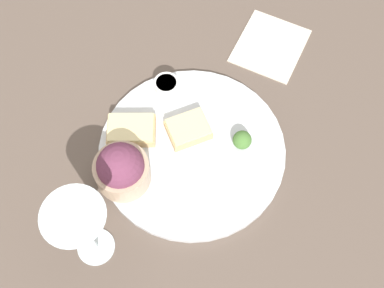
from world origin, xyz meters
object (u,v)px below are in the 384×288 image
at_px(salad_bowl, 121,169).
at_px(napkin, 270,45).
at_px(cheese_toast_far, 188,129).
at_px(sauce_ramekin, 167,87).
at_px(cheese_toast_near, 131,130).
at_px(wine_glass, 80,226).

distance_m(salad_bowl, napkin, 0.42).
relative_size(salad_bowl, napkin, 0.51).
bearing_deg(cheese_toast_far, sauce_ramekin, 116.60).
distance_m(cheese_toast_far, napkin, 0.27).
height_order(cheese_toast_near, wine_glass, wine_glass).
height_order(cheese_toast_near, cheese_toast_far, same).
distance_m(sauce_ramekin, wine_glass, 0.34).
bearing_deg(sauce_ramekin, cheese_toast_near, -123.72).
relative_size(salad_bowl, cheese_toast_far, 1.04).
height_order(salad_bowl, napkin, salad_bowl).
height_order(cheese_toast_far, wine_glass, wine_glass).
relative_size(cheese_toast_far, wine_glass, 0.51).
xyz_separation_m(salad_bowl, cheese_toast_near, (0.01, 0.09, -0.03)).
distance_m(salad_bowl, sauce_ramekin, 0.20).
bearing_deg(sauce_ramekin, wine_glass, -109.47).
bearing_deg(wine_glass, cheese_toast_far, 55.06).
bearing_deg(salad_bowl, napkin, 47.81).
bearing_deg(sauce_ramekin, salad_bowl, -110.59).
xyz_separation_m(cheese_toast_near, cheese_toast_far, (0.11, 0.00, 0.00)).
height_order(salad_bowl, sauce_ramekin, salad_bowl).
xyz_separation_m(sauce_ramekin, cheese_toast_far, (0.04, -0.09, -0.01)).
height_order(cheese_toast_far, napkin, cheese_toast_far).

